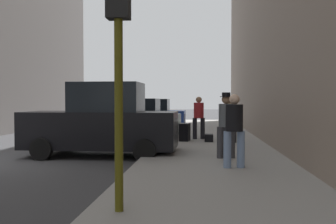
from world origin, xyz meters
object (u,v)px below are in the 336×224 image
Objects in this scene: traffic_light at (119,26)px; duffel_bag at (209,138)px; rolling_suitcase at (185,132)px; parked_blue_sedan at (150,115)px; fire_hydrant at (174,128)px; pedestrian_with_beanie at (226,122)px; parked_black_suv at (103,123)px; pedestrian_in_red_jacket at (199,115)px; pedestrian_in_tan_coat at (230,117)px; pedestrian_in_jeans at (234,127)px; parked_dark_green_sedan at (134,120)px.

duffel_bag is (1.44, 9.03, -2.47)m from traffic_light.
rolling_suitcase is at bearing 86.78° from traffic_light.
parked_blue_sedan reaches higher than duffel_bag.
fire_hydrant reaches higher than duffel_bag.
pedestrian_with_beanie is at bearing -72.35° from parked_blue_sedan.
parked_blue_sedan is at bearing 90.00° from parked_black_suv.
pedestrian_in_red_jacket reaches higher than fire_hydrant.
parked_black_suv is 4.44× the size of rolling_suitcase.
parked_black_suv reaches higher than pedestrian_in_tan_coat.
duffel_bag is at bearing 165.34° from pedestrian_in_tan_coat.
fire_hydrant is 1.88m from pedestrian_in_red_jacket.
rolling_suitcase is (2.37, 3.18, -0.54)m from parked_black_suv.
pedestrian_in_tan_coat and pedestrian_in_jeans have the same top height.
traffic_light is at bearing -118.14° from pedestrian_in_jeans.
pedestrian_in_tan_coat is 1.00× the size of pedestrian_in_jeans.
parked_black_suv reaches higher than fire_hydrant.
pedestrian_with_beanie is (3.68, -6.23, 0.29)m from parked_dark_green_sedan.
fire_hydrant is 0.20× the size of traffic_light.
pedestrian_with_beanie is at bearing -15.33° from parked_black_suv.
traffic_light is (1.85, -16.57, 1.91)m from parked_blue_sedan.
pedestrian_in_jeans is at bearing -32.89° from parked_black_suv.
fire_hydrant is at bearing 128.23° from pedestrian_in_red_jacket.
parked_dark_green_sedan is 5.32m from parked_blue_sedan.
traffic_light is at bearing -83.62° from parked_blue_sedan.
pedestrian_with_beanie is 1.71× the size of rolling_suitcase.
pedestrian_in_tan_coat reaches higher than fire_hydrant.
traffic_light is at bearing -72.89° from parked_black_suv.
rolling_suitcase is (-0.53, -0.75, -0.61)m from pedestrian_in_red_jacket.
pedestrian_in_jeans is (0.87, -6.37, 0.00)m from pedestrian_in_red_jacket.
duffel_bag is at bearing 95.43° from pedestrian_with_beanie.
pedestrian_in_tan_coat is (4.06, -2.42, 0.26)m from parked_dark_green_sedan.
fire_hydrant is at bearing 131.83° from pedestrian_in_tan_coat.
pedestrian_in_tan_coat is 1.84m from rolling_suitcase.
parked_dark_green_sedan is at bearing 120.54° from pedestrian_with_beanie.
parked_blue_sedan is 12.13m from pedestrian_with_beanie.
parked_black_suv reaches higher than parked_blue_sedan.
pedestrian_with_beanie is at bearing -95.81° from pedestrian_in_tan_coat.
fire_hydrant is 0.41× the size of pedestrian_in_tan_coat.
traffic_light is 2.11× the size of pedestrian_in_red_jacket.
traffic_light is at bearing -104.06° from pedestrian_in_tan_coat.
pedestrian_in_red_jacket is at bearing 98.87° from pedestrian_with_beanie.
traffic_light is 10.14m from pedestrian_in_red_jacket.
pedestrian_in_red_jacket reaches higher than rolling_suitcase.
parked_black_suv is at bearing -108.70° from fire_hydrant.
duffel_bag is at bearing 95.00° from pedestrian_in_jeans.
traffic_light is at bearing -109.97° from pedestrian_with_beanie.
duffel_bag is (-0.77, 0.20, -0.81)m from pedestrian_in_tan_coat.
traffic_light is (0.05, -11.35, 2.26)m from fire_hydrant.
pedestrian_in_tan_coat reaches higher than parked_blue_sedan.
parked_dark_green_sedan is at bearing -176.63° from fire_hydrant.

